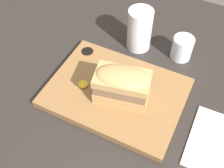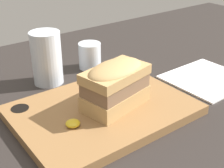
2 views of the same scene
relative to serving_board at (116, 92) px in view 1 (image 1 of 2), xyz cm
name	(u,v)px [view 1 (image 1 of 2)]	position (x,y,z in cm)	size (l,w,h in cm)	color
dining_table	(126,109)	(4.22, -2.50, -1.99)	(197.97, 110.19, 2.00)	#282321
serving_board	(116,92)	(0.00, 0.00, 0.00)	(35.04, 25.80, 2.02)	olive
sandwich	(122,84)	(2.32, -1.37, 6.07)	(14.70, 10.22, 9.47)	tan
mustard_dollop	(83,85)	(-8.37, -2.62, 1.52)	(2.70, 2.70, 1.08)	gold
water_glass	(139,32)	(-2.06, 20.05, 4.61)	(7.25, 7.25, 12.92)	silver
wine_glass	(182,49)	(11.04, 21.36, 2.11)	(6.01, 6.01, 6.97)	silver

